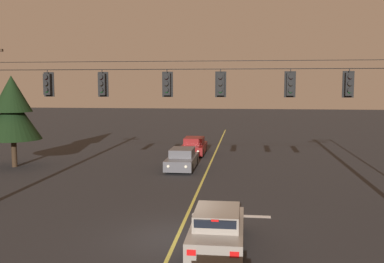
{
  "coord_description": "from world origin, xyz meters",
  "views": [
    {
      "loc": [
        2.45,
        -15.36,
        5.62
      ],
      "look_at": [
        0.0,
        4.67,
        3.48
      ],
      "focal_mm": 40.75,
      "sensor_mm": 36.0,
      "label": 1
    }
  ],
  "objects_px": {
    "car_oncoming_lead": "(182,159)",
    "traffic_light_right_inner": "(220,84)",
    "traffic_light_far_right": "(349,84)",
    "tree_verge_near": "(12,111)",
    "traffic_light_centre": "(167,84)",
    "traffic_light_rightmost": "(290,84)",
    "traffic_light_left_inner": "(102,84)",
    "traffic_light_leftmost": "(47,84)",
    "car_waiting_near_lane": "(217,229)",
    "car_oncoming_trailing": "(194,146)"
  },
  "relations": [
    {
      "from": "car_waiting_near_lane",
      "to": "car_oncoming_lead",
      "type": "relative_size",
      "value": 0.98
    },
    {
      "from": "traffic_light_left_inner",
      "to": "car_oncoming_lead",
      "type": "relative_size",
      "value": 0.28
    },
    {
      "from": "traffic_light_left_inner",
      "to": "car_waiting_near_lane",
      "type": "bearing_deg",
      "value": -38.32
    },
    {
      "from": "tree_verge_near",
      "to": "traffic_light_leftmost",
      "type": "bearing_deg",
      "value": -52.79
    },
    {
      "from": "traffic_light_centre",
      "to": "traffic_light_rightmost",
      "type": "height_order",
      "value": "same"
    },
    {
      "from": "traffic_light_far_right",
      "to": "traffic_light_left_inner",
      "type": "bearing_deg",
      "value": 180.0
    },
    {
      "from": "traffic_light_leftmost",
      "to": "traffic_light_right_inner",
      "type": "relative_size",
      "value": 1.0
    },
    {
      "from": "traffic_light_left_inner",
      "to": "car_oncoming_trailing",
      "type": "distance_m",
      "value": 16.96
    },
    {
      "from": "traffic_light_rightmost",
      "to": "traffic_light_far_right",
      "type": "height_order",
      "value": "same"
    },
    {
      "from": "traffic_light_right_inner",
      "to": "traffic_light_far_right",
      "type": "relative_size",
      "value": 1.0
    },
    {
      "from": "traffic_light_rightmost",
      "to": "tree_verge_near",
      "type": "distance_m",
      "value": 19.95
    },
    {
      "from": "traffic_light_left_inner",
      "to": "tree_verge_near",
      "type": "height_order",
      "value": "traffic_light_left_inner"
    },
    {
      "from": "traffic_light_centre",
      "to": "traffic_light_right_inner",
      "type": "distance_m",
      "value": 2.36
    },
    {
      "from": "traffic_light_left_inner",
      "to": "car_oncoming_trailing",
      "type": "xyz_separation_m",
      "value": [
        2.28,
        16.03,
        -5.02
      ]
    },
    {
      "from": "traffic_light_left_inner",
      "to": "traffic_light_far_right",
      "type": "distance_m",
      "value": 10.71
    },
    {
      "from": "traffic_light_far_right",
      "to": "traffic_light_rightmost",
      "type": "bearing_deg",
      "value": 180.0
    },
    {
      "from": "traffic_light_right_inner",
      "to": "traffic_light_rightmost",
      "type": "bearing_deg",
      "value": 0.0
    },
    {
      "from": "traffic_light_left_inner",
      "to": "car_waiting_near_lane",
      "type": "relative_size",
      "value": 0.28
    },
    {
      "from": "car_oncoming_trailing",
      "to": "tree_verge_near",
      "type": "bearing_deg",
      "value": -149.01
    },
    {
      "from": "traffic_light_left_inner",
      "to": "car_waiting_near_lane",
      "type": "distance_m",
      "value": 8.61
    },
    {
      "from": "traffic_light_leftmost",
      "to": "car_oncoming_lead",
      "type": "height_order",
      "value": "traffic_light_leftmost"
    },
    {
      "from": "traffic_light_left_inner",
      "to": "car_waiting_near_lane",
      "type": "xyz_separation_m",
      "value": [
        5.49,
        -4.34,
        -5.02
      ]
    },
    {
      "from": "tree_verge_near",
      "to": "traffic_light_left_inner",
      "type": "bearing_deg",
      "value": -43.73
    },
    {
      "from": "traffic_light_far_right",
      "to": "tree_verge_near",
      "type": "xyz_separation_m",
      "value": [
        -20.13,
        9.01,
        -1.78
      ]
    },
    {
      "from": "traffic_light_centre",
      "to": "traffic_light_far_right",
      "type": "distance_m",
      "value": 7.76
    },
    {
      "from": "car_oncoming_lead",
      "to": "traffic_light_right_inner",
      "type": "bearing_deg",
      "value": -72.18
    },
    {
      "from": "traffic_light_right_inner",
      "to": "tree_verge_near",
      "type": "bearing_deg",
      "value": 148.55
    },
    {
      "from": "traffic_light_far_right",
      "to": "car_oncoming_lead",
      "type": "height_order",
      "value": "traffic_light_far_right"
    },
    {
      "from": "traffic_light_far_right",
      "to": "car_oncoming_trailing",
      "type": "height_order",
      "value": "traffic_light_far_right"
    },
    {
      "from": "traffic_light_right_inner",
      "to": "traffic_light_rightmost",
      "type": "relative_size",
      "value": 1.0
    },
    {
      "from": "traffic_light_rightmost",
      "to": "traffic_light_left_inner",
      "type": "bearing_deg",
      "value": 180.0
    },
    {
      "from": "traffic_light_left_inner",
      "to": "car_oncoming_trailing",
      "type": "relative_size",
      "value": 0.28
    },
    {
      "from": "traffic_light_leftmost",
      "to": "car_oncoming_lead",
      "type": "bearing_deg",
      "value": 63.65
    },
    {
      "from": "traffic_light_leftmost",
      "to": "car_oncoming_trailing",
      "type": "bearing_deg",
      "value": 73.15
    },
    {
      "from": "traffic_light_rightmost",
      "to": "traffic_light_far_right",
      "type": "xyz_separation_m",
      "value": [
        2.42,
        0.0,
        0.0
      ]
    },
    {
      "from": "traffic_light_rightmost",
      "to": "car_waiting_near_lane",
      "type": "bearing_deg",
      "value": -122.93
    },
    {
      "from": "car_oncoming_lead",
      "to": "tree_verge_near",
      "type": "relative_size",
      "value": 0.7
    },
    {
      "from": "traffic_light_right_inner",
      "to": "tree_verge_near",
      "type": "relative_size",
      "value": 0.19
    },
    {
      "from": "tree_verge_near",
      "to": "car_oncoming_lead",
      "type": "bearing_deg",
      "value": 3.22
    },
    {
      "from": "traffic_light_left_inner",
      "to": "tree_verge_near",
      "type": "distance_m",
      "value": 13.15
    },
    {
      "from": "traffic_light_centre",
      "to": "traffic_light_rightmost",
      "type": "xyz_separation_m",
      "value": [
        5.34,
        0.0,
        0.0
      ]
    },
    {
      "from": "traffic_light_centre",
      "to": "car_oncoming_trailing",
      "type": "relative_size",
      "value": 0.28
    },
    {
      "from": "car_oncoming_trailing",
      "to": "tree_verge_near",
      "type": "distance_m",
      "value": 14.02
    },
    {
      "from": "traffic_light_right_inner",
      "to": "car_oncoming_lead",
      "type": "xyz_separation_m",
      "value": [
        -3.11,
        9.66,
        -5.02
      ]
    },
    {
      "from": "traffic_light_leftmost",
      "to": "traffic_light_centre",
      "type": "distance_m",
      "value": 5.53
    },
    {
      "from": "traffic_light_rightmost",
      "to": "tree_verge_near",
      "type": "bearing_deg",
      "value": 153.04
    },
    {
      "from": "traffic_light_right_inner",
      "to": "traffic_light_far_right",
      "type": "bearing_deg",
      "value": 0.0
    },
    {
      "from": "traffic_light_left_inner",
      "to": "traffic_light_rightmost",
      "type": "xyz_separation_m",
      "value": [
        8.3,
        0.0,
        0.0
      ]
    },
    {
      "from": "traffic_light_left_inner",
      "to": "traffic_light_right_inner",
      "type": "bearing_deg",
      "value": 0.0
    },
    {
      "from": "traffic_light_centre",
      "to": "traffic_light_far_right",
      "type": "height_order",
      "value": "same"
    }
  ]
}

